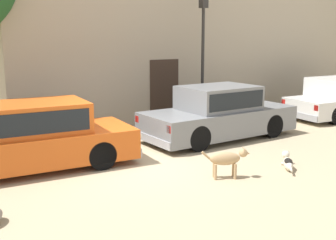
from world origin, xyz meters
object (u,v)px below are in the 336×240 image
stray_dog_tan (288,162)px  stray_dog_spotted (227,159)px  parked_sedan_nearest (28,135)px  parked_sedan_second (219,113)px  street_lamp (203,46)px

stray_dog_tan → stray_dog_spotted: bearing=121.6°
parked_sedan_nearest → stray_dog_spotted: (3.24, -2.80, -0.35)m
parked_sedan_second → stray_dog_tan: size_ratio=5.50×
stray_dog_spotted → stray_dog_tan: stray_dog_spotted is taller
parked_sedan_nearest → parked_sedan_second: 5.27m
stray_dog_tan → street_lamp: (1.25, 4.79, 2.40)m
parked_sedan_second → street_lamp: (0.76, 1.80, 1.81)m
parked_sedan_nearest → parked_sedan_second: (5.27, -0.04, -0.03)m
stray_dog_spotted → parked_sedan_second: bearing=81.6°
parked_sedan_nearest → street_lamp: bearing=20.8°
parked_sedan_second → stray_dog_tan: parked_sedan_second is taller
parked_sedan_second → street_lamp: street_lamp is taller
stray_dog_tan → parked_sedan_second: bearing=30.5°
stray_dog_tan → street_lamp: size_ratio=0.21×
street_lamp → stray_dog_tan: bearing=-104.7°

